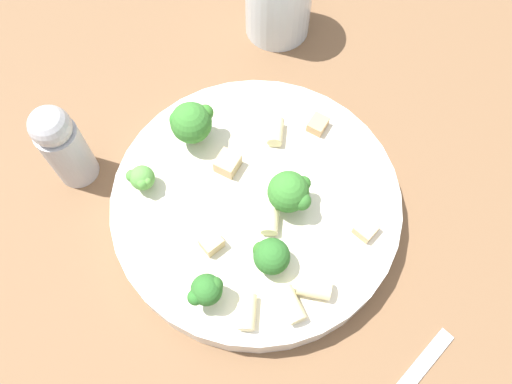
% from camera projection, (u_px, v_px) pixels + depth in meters
% --- Properties ---
extents(ground_plane, '(2.00, 2.00, 0.00)m').
position_uv_depth(ground_plane, '(256.00, 211.00, 0.48)').
color(ground_plane, brown).
extents(pasta_bowl, '(0.26, 0.26, 0.03)m').
position_uv_depth(pasta_bowl, '(256.00, 203.00, 0.46)').
color(pasta_bowl, silver).
rests_on(pasta_bowl, ground_plane).
extents(broccoli_floret_0, '(0.04, 0.04, 0.05)m').
position_uv_depth(broccoli_floret_0, '(191.00, 122.00, 0.45)').
color(broccoli_floret_0, '#9EC175').
rests_on(broccoli_floret_0, pasta_bowl).
extents(broccoli_floret_1, '(0.04, 0.04, 0.04)m').
position_uv_depth(broccoli_floret_1, '(290.00, 192.00, 0.42)').
color(broccoli_floret_1, '#93B766').
rests_on(broccoli_floret_1, pasta_bowl).
extents(broccoli_floret_2, '(0.02, 0.02, 0.03)m').
position_uv_depth(broccoli_floret_2, '(142.00, 178.00, 0.44)').
color(broccoli_floret_2, '#84AD60').
rests_on(broccoli_floret_2, pasta_bowl).
extents(broccoli_floret_3, '(0.03, 0.03, 0.04)m').
position_uv_depth(broccoli_floret_3, '(206.00, 290.00, 0.39)').
color(broccoli_floret_3, '#93B766').
rests_on(broccoli_floret_3, pasta_bowl).
extents(broccoli_floret_4, '(0.03, 0.03, 0.03)m').
position_uv_depth(broccoli_floret_4, '(270.00, 256.00, 0.40)').
color(broccoli_floret_4, '#9EC175').
rests_on(broccoli_floret_4, pasta_bowl).
extents(rigatoni_0, '(0.03, 0.02, 0.01)m').
position_uv_depth(rigatoni_0, '(269.00, 222.00, 0.43)').
color(rigatoni_0, beige).
rests_on(rigatoni_0, pasta_bowl).
extents(rigatoni_1, '(0.03, 0.03, 0.02)m').
position_uv_depth(rigatoni_1, '(314.00, 288.00, 0.40)').
color(rigatoni_1, beige).
rests_on(rigatoni_1, pasta_bowl).
extents(rigatoni_2, '(0.03, 0.02, 0.01)m').
position_uv_depth(rigatoni_2, '(247.00, 312.00, 0.40)').
color(rigatoni_2, beige).
rests_on(rigatoni_2, pasta_bowl).
extents(rigatoni_3, '(0.03, 0.01, 0.01)m').
position_uv_depth(rigatoni_3, '(291.00, 305.00, 0.40)').
color(rigatoni_3, beige).
rests_on(rigatoni_3, pasta_bowl).
extents(rigatoni_4, '(0.03, 0.03, 0.01)m').
position_uv_depth(rigatoni_4, '(276.00, 131.00, 0.47)').
color(rigatoni_4, beige).
rests_on(rigatoni_4, pasta_bowl).
extents(chicken_chunk_0, '(0.03, 0.03, 0.01)m').
position_uv_depth(chicken_chunk_0, '(228.00, 163.00, 0.45)').
color(chicken_chunk_0, tan).
rests_on(chicken_chunk_0, pasta_bowl).
extents(chicken_chunk_1, '(0.02, 0.02, 0.01)m').
position_uv_depth(chicken_chunk_1, '(211.00, 243.00, 0.42)').
color(chicken_chunk_1, tan).
rests_on(chicken_chunk_1, pasta_bowl).
extents(chicken_chunk_2, '(0.02, 0.02, 0.01)m').
position_uv_depth(chicken_chunk_2, '(366.00, 229.00, 0.43)').
color(chicken_chunk_2, tan).
rests_on(chicken_chunk_2, pasta_bowl).
extents(chicken_chunk_3, '(0.02, 0.02, 0.01)m').
position_uv_depth(chicken_chunk_3, '(318.00, 124.00, 0.47)').
color(chicken_chunk_3, tan).
rests_on(chicken_chunk_3, pasta_bowl).
extents(pepper_shaker, '(0.04, 0.04, 0.10)m').
position_uv_depth(pepper_shaker, '(63.00, 145.00, 0.45)').
color(pepper_shaker, '#B2B2B7').
rests_on(pepper_shaker, ground_plane).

